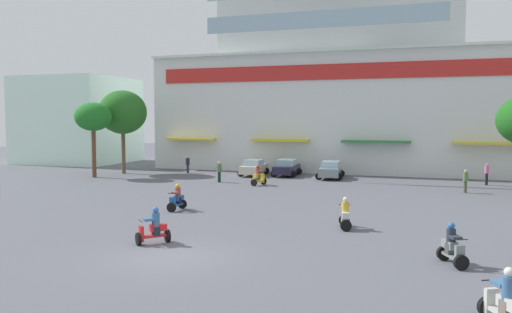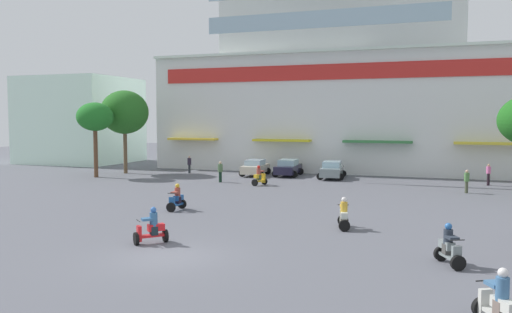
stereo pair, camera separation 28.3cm
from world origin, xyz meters
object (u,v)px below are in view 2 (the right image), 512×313
object	(u,v)px
plaza_tree_0	(125,112)
plaza_tree_2	(95,117)
scooter_rider_7	(151,229)
parked_car_2	(332,170)
scooter_rider_6	(259,177)
scooter_rider_4	(449,248)
pedestrian_0	(489,173)
pedestrian_3	(189,163)
pedestrian_1	(220,170)
parked_car_1	(288,168)
parked_car_0	(255,167)
scooter_rider_3	(177,199)
scooter_rider_5	(499,303)
pedestrian_2	(467,180)
scooter_rider_9	(344,216)

from	to	relation	value
plaza_tree_0	plaza_tree_2	xyz separation A→B (m)	(-0.60, -3.59, -0.47)
plaza_tree_0	scooter_rider_7	bearing A→B (deg)	-54.39
parked_car_2	scooter_rider_6	world-z (taller)	scooter_rider_6
plaza_tree_0	scooter_rider_4	xyz separation A→B (m)	(27.86, -22.27, -5.03)
pedestrian_0	pedestrian_3	world-z (taller)	pedestrian_0
scooter_rider_6	pedestrian_1	distance (m)	3.68
plaza_tree_2	parked_car_1	distance (m)	17.35
parked_car_2	plaza_tree_0	bearing A→B (deg)	-173.28
parked_car_0	scooter_rider_3	world-z (taller)	scooter_rider_3
pedestrian_0	pedestrian_1	world-z (taller)	pedestrian_1
scooter_rider_4	pedestrian_1	world-z (taller)	pedestrian_1
scooter_rider_4	pedestrian_3	size ratio (longest dim) A/B	0.92
parked_car_0	parked_car_2	bearing A→B (deg)	-0.27
scooter_rider_7	pedestrian_3	distance (m)	27.23
scooter_rider_7	scooter_rider_5	bearing A→B (deg)	-20.65
parked_car_2	pedestrian_2	distance (m)	11.71
pedestrian_1	parked_car_0	bearing A→B (deg)	79.76
parked_car_1	parked_car_2	world-z (taller)	parked_car_2
plaza_tree_0	parked_car_0	size ratio (longest dim) A/B	1.84
pedestrian_2	plaza_tree_2	bearing A→B (deg)	-179.28
scooter_rider_5	scooter_rider_7	world-z (taller)	scooter_rider_5
scooter_rider_6	pedestrian_2	size ratio (longest dim) A/B	0.96
scooter_rider_7	pedestrian_3	xyz separation A→B (m)	(-10.86, 24.96, 0.30)
parked_car_1	scooter_rider_3	distance (m)	18.67
scooter_rider_5	scooter_rider_7	distance (m)	13.36
scooter_rider_9	pedestrian_2	size ratio (longest dim) A/B	0.94
plaza_tree_0	pedestrian_0	xyz separation A→B (m)	(31.04, 1.66, -4.70)
parked_car_1	scooter_rider_5	xyz separation A→B (m)	(14.07, -30.54, -0.12)
pedestrian_0	scooter_rider_5	bearing A→B (deg)	-94.12
scooter_rider_5	pedestrian_3	distance (m)	37.77
pedestrian_0	scooter_rider_7	bearing A→B (deg)	-120.73
parked_car_0	pedestrian_0	bearing A→B (deg)	-1.79
plaza_tree_0	scooter_rider_4	world-z (taller)	plaza_tree_0
scooter_rider_6	scooter_rider_4	bearing A→B (deg)	-53.87
pedestrian_1	scooter_rider_6	bearing A→B (deg)	-12.34
plaza_tree_2	pedestrian_2	size ratio (longest dim) A/B	4.05
scooter_rider_4	scooter_rider_6	bearing A→B (deg)	126.13
plaza_tree_0	parked_car_1	bearing A→B (deg)	11.07
plaza_tree_2	pedestrian_2	distance (m)	30.18
scooter_rider_3	scooter_rider_9	bearing A→B (deg)	-10.24
parked_car_0	pedestrian_1	xyz separation A→B (m)	(-1.00, -5.52, 0.22)
parked_car_2	parked_car_1	bearing A→B (deg)	170.46
parked_car_1	pedestrian_2	size ratio (longest dim) A/B	2.63
parked_car_1	pedestrian_2	distance (m)	15.66
scooter_rider_9	pedestrian_0	distance (m)	20.62
scooter_rider_3	scooter_rider_4	size ratio (longest dim) A/B	1.00
scooter_rider_3	pedestrian_0	xyz separation A→B (m)	(17.31, 17.39, 0.34)
plaza_tree_2	parked_car_0	bearing A→B (deg)	24.93
scooter_rider_7	pedestrian_2	distance (m)	23.53
pedestrian_0	parked_car_2	bearing A→B (deg)	177.34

